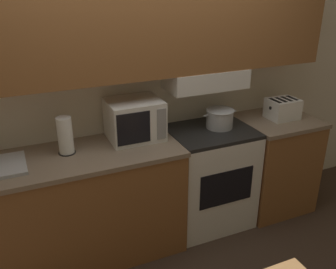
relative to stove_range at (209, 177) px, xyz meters
The scene contains 9 objects.
ground_plane 0.78m from the stove_range, 152.52° to the left, with size 16.00×16.00×0.00m, color #3D2D23.
wall_back 1.20m from the stove_range, 157.74° to the left, with size 5.59×0.38×2.55m.
lower_counter_main 1.26m from the stove_range, behind, with size 1.81×0.63×0.91m.
lower_counter_right_stub 0.70m from the stove_range, ahead, with size 0.68×0.63×0.91m.
stove_range is the anchor object (origin of this frame).
cooking_pot 0.55m from the stove_range, 14.62° to the left, with size 0.32×0.24×0.16m.
microwave 0.90m from the stove_range, behind, with size 0.42×0.36×0.32m.
toaster 0.92m from the stove_range, ahead, with size 0.28×0.22×0.18m.
paper_towel_roll 1.34m from the stove_range, behind, with size 0.13×0.13×0.28m.
Camera 1 is at (-0.95, -2.82, 2.13)m, focal length 40.00 mm.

